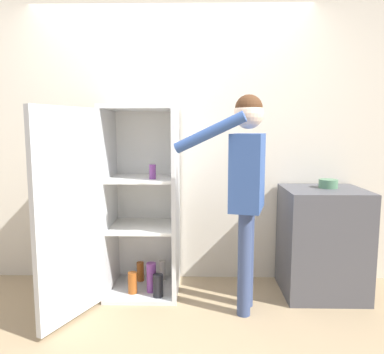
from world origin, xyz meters
name	(u,v)px	position (x,y,z in m)	size (l,w,h in m)	color
ground_plane	(163,329)	(0.00, 0.00, 0.00)	(12.00, 12.00, 0.00)	tan
wall_back	(172,143)	(0.00, 0.98, 1.27)	(7.00, 0.06, 2.55)	beige
refrigerator	(129,205)	(-0.33, 0.56, 0.78)	(0.90, 1.13, 1.60)	silver
person	(246,175)	(0.61, 0.30, 1.07)	(0.71, 0.51, 1.66)	#384770
counter	(322,241)	(1.31, 0.63, 0.45)	(0.66, 0.60, 0.91)	#4C4C51
bowl	(328,184)	(1.35, 0.68, 0.95)	(0.16, 0.16, 0.07)	#517F5B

